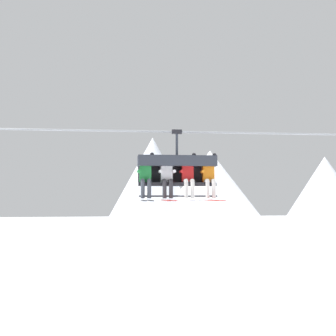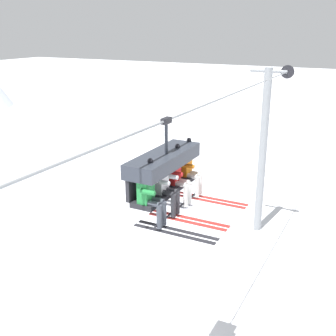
# 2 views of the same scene
# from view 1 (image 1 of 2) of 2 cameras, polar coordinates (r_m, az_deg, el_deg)

# --- Properties ---
(mountain_peak_west) EXTENTS (15.68, 15.68, 14.44)m
(mountain_peak_west) POSITION_cam_1_polar(r_m,az_deg,el_deg) (63.52, -2.11, -2.33)
(mountain_peak_west) COLOR silver
(mountain_peak_west) RESTS_ON ground_plane
(mountain_peak_central) EXTENTS (18.69, 18.69, 12.34)m
(mountain_peak_central) POSITION_cam_1_polar(r_m,az_deg,el_deg) (62.69, 5.75, -3.26)
(mountain_peak_central) COLOR white
(mountain_peak_central) RESTS_ON ground_plane
(mountain_peak_east) EXTENTS (14.00, 14.00, 11.00)m
(mountain_peak_east) POSITION_cam_1_polar(r_m,az_deg,el_deg) (61.50, 20.56, -3.66)
(mountain_peak_east) COLOR silver
(mountain_peak_east) RESTS_ON ground_plane
(lift_cable) EXTENTS (19.60, 0.05, 0.05)m
(lift_cable) POSITION_cam_1_polar(r_m,az_deg,el_deg) (12.39, 11.49, 4.65)
(lift_cable) COLOR gray
(chairlift_chair) EXTENTS (2.20, 0.74, 1.89)m
(chairlift_chair) POSITION_cam_1_polar(r_m,az_deg,el_deg) (11.87, 1.16, 0.19)
(chairlift_chair) COLOR #232328
(skier_green) EXTENTS (0.48, 1.70, 1.34)m
(skier_green) POSITION_cam_1_polar(r_m,az_deg,el_deg) (11.56, -3.04, -1.03)
(skier_green) COLOR #23843D
(skier_white) EXTENTS (0.46, 1.70, 1.23)m
(skier_white) POSITION_cam_1_polar(r_m,az_deg,el_deg) (11.60, -0.14, -1.14)
(skier_white) COLOR silver
(skier_red) EXTENTS (0.48, 1.70, 1.34)m
(skier_red) POSITION_cam_1_polar(r_m,az_deg,el_deg) (11.68, 2.75, -1.06)
(skier_red) COLOR red
(skier_orange) EXTENTS (0.48, 1.70, 1.34)m
(skier_orange) POSITION_cam_1_polar(r_m,az_deg,el_deg) (11.79, 5.59, -1.07)
(skier_orange) COLOR orange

